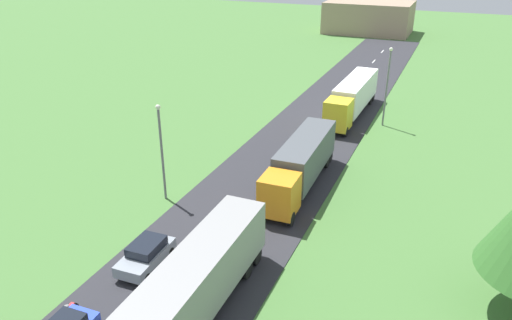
{
  "coord_description": "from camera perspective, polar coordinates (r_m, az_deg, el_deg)",
  "views": [
    {
      "loc": [
        12.7,
        -1.7,
        17.97
      ],
      "look_at": [
        -0.99,
        30.54,
        1.88
      ],
      "focal_mm": 34.15,
      "sensor_mm": 36.0,
      "label": 1
    }
  ],
  "objects": [
    {
      "name": "truck_second",
      "position": [
        37.76,
        5.31,
        -0.24
      ],
      "size": [
        2.78,
        12.44,
        3.62
      ],
      "color": "orange",
      "rests_on": "road"
    },
    {
      "name": "lane_marking_centre",
      "position": [
        32.08,
        -4.61,
        -9.33
      ],
      "size": [
        0.16,
        124.7,
        0.01
      ],
      "color": "white",
      "rests_on": "road"
    },
    {
      "name": "truck_third",
      "position": [
        54.36,
        11.26,
        7.35
      ],
      "size": [
        2.76,
        14.18,
        3.75
      ],
      "color": "yellow",
      "rests_on": "road"
    },
    {
      "name": "lamppost_second",
      "position": [
        35.68,
        -11.02,
        1.45
      ],
      "size": [
        0.36,
        0.36,
        7.4
      ],
      "color": "slate",
      "rests_on": "ground"
    },
    {
      "name": "lamppost_third",
      "position": [
        51.44,
        15.11,
        8.7
      ],
      "size": [
        0.36,
        0.36,
        8.13
      ],
      "color": "slate",
      "rests_on": "ground"
    },
    {
      "name": "motorcycle_courier",
      "position": [
        27.65,
        -21.56,
        -16.49
      ],
      "size": [
        0.28,
        1.94,
        0.91
      ],
      "color": "black",
      "rests_on": "road"
    },
    {
      "name": "car_third",
      "position": [
        30.03,
        -12.76,
        -10.73
      ],
      "size": [
        2.04,
        4.04,
        1.58
      ],
      "color": "#8C939E",
      "rests_on": "road"
    },
    {
      "name": "distant_building",
      "position": [
        105.8,
        13.06,
        15.98
      ],
      "size": [
        16.81,
        11.62,
        6.14
      ],
      "primitive_type": "cube",
      "color": "#9E846B",
      "rests_on": "ground"
    },
    {
      "name": "road",
      "position": [
        34.2,
        -2.44,
        -6.99
      ],
      "size": [
        10.0,
        140.0,
        0.06
      ],
      "primitive_type": "cube",
      "color": "#2B2B30",
      "rests_on": "ground"
    },
    {
      "name": "truck_lead",
      "position": [
        24.72,
        -8.09,
        -15.29
      ],
      "size": [
        2.59,
        14.81,
        3.71
      ],
      "color": "yellow",
      "rests_on": "road"
    }
  ]
}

